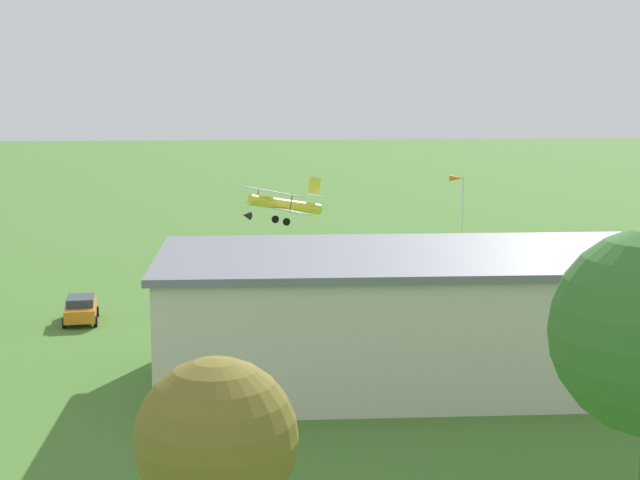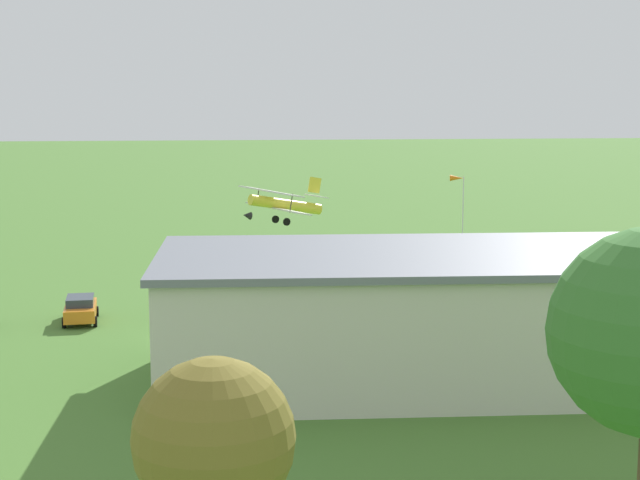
{
  "view_description": "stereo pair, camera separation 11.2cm",
  "coord_description": "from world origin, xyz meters",
  "px_view_note": "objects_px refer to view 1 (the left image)",
  "views": [
    {
      "loc": [
        7.2,
        83.96,
        14.08
      ],
      "look_at": [
        -0.3,
        13.86,
        3.34
      ],
      "focal_mm": 55.14,
      "sensor_mm": 36.0,
      "label": 1
    },
    {
      "loc": [
        7.09,
        83.97,
        14.08
      ],
      "look_at": [
        -0.3,
        13.86,
        3.34
      ],
      "focal_mm": 55.14,
      "sensor_mm": 36.0,
      "label": 2
    }
  ],
  "objects_px": {
    "hangar": "(424,315)",
    "person_beside_truck": "(522,288)",
    "car_white": "(189,305)",
    "person_near_hangar_door": "(460,300)",
    "person_watching_takeoff": "(361,298)",
    "biplane": "(282,203)",
    "car_blue": "(554,301)",
    "windsock": "(457,182)",
    "person_by_parked_cars": "(510,284)",
    "person_at_fence_line": "(476,299)",
    "car_orange": "(81,309)",
    "tree_by_windsock": "(216,440)"
  },
  "relations": [
    {
      "from": "hangar",
      "to": "person_beside_truck",
      "type": "bearing_deg",
      "value": -121.46
    },
    {
      "from": "car_white",
      "to": "person_near_hangar_door",
      "type": "bearing_deg",
      "value": -179.39
    },
    {
      "from": "person_beside_truck",
      "to": "person_watching_takeoff",
      "type": "height_order",
      "value": "person_beside_truck"
    },
    {
      "from": "hangar",
      "to": "biplane",
      "type": "xyz_separation_m",
      "value": [
        4.62,
        -34.67,
        1.66
      ]
    },
    {
      "from": "car_blue",
      "to": "windsock",
      "type": "height_order",
      "value": "windsock"
    },
    {
      "from": "car_blue",
      "to": "person_by_parked_cars",
      "type": "bearing_deg",
      "value": -77.23
    },
    {
      "from": "person_at_fence_line",
      "to": "windsock",
      "type": "bearing_deg",
      "value": -101.76
    },
    {
      "from": "person_near_hangar_door",
      "to": "person_by_parked_cars",
      "type": "distance_m",
      "value": 6.06
    },
    {
      "from": "person_at_fence_line",
      "to": "person_by_parked_cars",
      "type": "distance_m",
      "value": 5.38
    },
    {
      "from": "biplane",
      "to": "person_beside_truck",
      "type": "relative_size",
      "value": 5.4
    },
    {
      "from": "car_blue",
      "to": "car_orange",
      "type": "xyz_separation_m",
      "value": [
        29.65,
        -1.0,
        -0.0
      ]
    },
    {
      "from": "hangar",
      "to": "person_at_fence_line",
      "type": "distance_m",
      "value": 15.74
    },
    {
      "from": "car_white",
      "to": "person_near_hangar_door",
      "type": "height_order",
      "value": "car_white"
    },
    {
      "from": "biplane",
      "to": "car_white",
      "type": "height_order",
      "value": "biplane"
    },
    {
      "from": "biplane",
      "to": "tree_by_windsock",
      "type": "xyz_separation_m",
      "value": [
        5.54,
        55.42,
        -0.07
      ]
    },
    {
      "from": "person_beside_truck",
      "to": "person_by_parked_cars",
      "type": "height_order",
      "value": "person_by_parked_cars"
    },
    {
      "from": "car_blue",
      "to": "person_beside_truck",
      "type": "bearing_deg",
      "value": -79.82
    },
    {
      "from": "person_near_hangar_door",
      "to": "person_by_parked_cars",
      "type": "xyz_separation_m",
      "value": [
        -4.51,
        -4.04,
        0.13
      ]
    },
    {
      "from": "car_blue",
      "to": "person_beside_truck",
      "type": "xyz_separation_m",
      "value": [
        0.77,
        -4.27,
        -0.02
      ]
    },
    {
      "from": "person_near_hangar_door",
      "to": "tree_by_windsock",
      "type": "height_order",
      "value": "tree_by_windsock"
    },
    {
      "from": "person_near_hangar_door",
      "to": "person_at_fence_line",
      "type": "distance_m",
      "value": 1.03
    },
    {
      "from": "hangar",
      "to": "person_near_hangar_door",
      "type": "distance_m",
      "value": 15.4
    },
    {
      "from": "car_orange",
      "to": "car_blue",
      "type": "bearing_deg",
      "value": 178.07
    },
    {
      "from": "car_orange",
      "to": "person_at_fence_line",
      "type": "distance_m",
      "value": 24.94
    },
    {
      "from": "biplane",
      "to": "windsock",
      "type": "xyz_separation_m",
      "value": [
        -17.95,
        -12.24,
        0.44
      ]
    },
    {
      "from": "car_orange",
      "to": "person_beside_truck",
      "type": "xyz_separation_m",
      "value": [
        -28.89,
        -3.28,
        -0.02
      ]
    },
    {
      "from": "person_watching_takeoff",
      "to": "tree_by_windsock",
      "type": "bearing_deg",
      "value": 75.46
    },
    {
      "from": "hangar",
      "to": "windsock",
      "type": "relative_size",
      "value": 4.42
    },
    {
      "from": "person_near_hangar_door",
      "to": "windsock",
      "type": "relative_size",
      "value": 0.26
    },
    {
      "from": "biplane",
      "to": "person_near_hangar_door",
      "type": "bearing_deg",
      "value": 116.26
    },
    {
      "from": "person_near_hangar_door",
      "to": "person_beside_truck",
      "type": "bearing_deg",
      "value": -149.75
    },
    {
      "from": "biplane",
      "to": "person_watching_takeoff",
      "type": "xyz_separation_m",
      "value": [
        -3.81,
        19.33,
        -4.02
      ]
    },
    {
      "from": "person_beside_truck",
      "to": "person_by_parked_cars",
      "type": "distance_m",
      "value": 1.23
    },
    {
      "from": "car_blue",
      "to": "person_near_hangar_door",
      "type": "distance_m",
      "value": 5.9
    },
    {
      "from": "hangar",
      "to": "tree_by_windsock",
      "type": "xyz_separation_m",
      "value": [
        10.17,
        20.75,
        1.58
      ]
    },
    {
      "from": "biplane",
      "to": "person_beside_truck",
      "type": "bearing_deg",
      "value": 130.62
    },
    {
      "from": "person_beside_truck",
      "to": "tree_by_windsock",
      "type": "distance_m",
      "value": 43.27
    },
    {
      "from": "car_orange",
      "to": "windsock",
      "type": "xyz_separation_m",
      "value": [
        -31.76,
        -33.1,
        4.42
      ]
    },
    {
      "from": "car_orange",
      "to": "person_at_fence_line",
      "type": "height_order",
      "value": "person_at_fence_line"
    },
    {
      "from": "person_near_hangar_door",
      "to": "person_by_parked_cars",
      "type": "bearing_deg",
      "value": -138.13
    },
    {
      "from": "person_near_hangar_door",
      "to": "tree_by_windsock",
      "type": "relative_size",
      "value": 0.22
    },
    {
      "from": "car_orange",
      "to": "tree_by_windsock",
      "type": "height_order",
      "value": "tree_by_windsock"
    },
    {
      "from": "car_orange",
      "to": "person_beside_truck",
      "type": "relative_size",
      "value": 2.57
    },
    {
      "from": "person_beside_truck",
      "to": "person_near_hangar_door",
      "type": "relative_size",
      "value": 1.08
    },
    {
      "from": "car_white",
      "to": "windsock",
      "type": "bearing_deg",
      "value": -127.4
    },
    {
      "from": "hangar",
      "to": "car_orange",
      "type": "relative_size",
      "value": 6.27
    },
    {
      "from": "person_beside_truck",
      "to": "windsock",
      "type": "relative_size",
      "value": 0.27
    },
    {
      "from": "person_by_parked_cars",
      "to": "person_watching_takeoff",
      "type": "height_order",
      "value": "person_by_parked_cars"
    },
    {
      "from": "biplane",
      "to": "car_blue",
      "type": "distance_m",
      "value": 27.29
    },
    {
      "from": "car_orange",
      "to": "person_by_parked_cars",
      "type": "distance_m",
      "value": 28.77
    }
  ]
}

